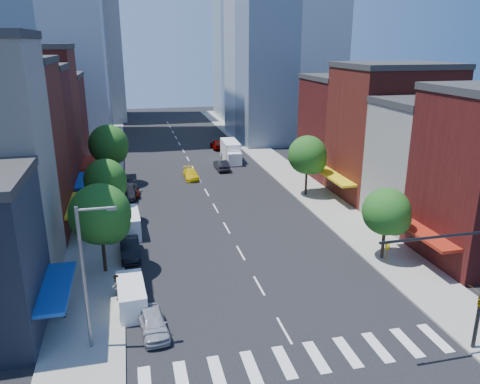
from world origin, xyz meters
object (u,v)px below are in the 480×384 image
(traffic_car_oncoming, at_px, (221,165))
(box_truck, at_px, (231,152))
(pedestrian_far, at_px, (117,287))
(taxi, at_px, (191,174))
(traffic_car_far, at_px, (217,144))
(pedestrian_near, at_px, (64,304))
(parked_car_second, at_px, (130,248))
(cargo_van_far, at_px, (129,224))
(parked_car_front, at_px, (153,323))
(cargo_van_near, at_px, (132,297))
(parked_car_third, at_px, (128,190))
(parked_car_rear, at_px, (128,192))

(traffic_car_oncoming, height_order, box_truck, box_truck)
(pedestrian_far, bearing_deg, taxi, 170.82)
(traffic_car_far, xyz_separation_m, pedestrian_near, (-19.86, -49.17, 0.24))
(parked_car_second, relative_size, box_truck, 0.61)
(cargo_van_far, xyz_separation_m, box_truck, (15.91, 26.37, 0.37))
(parked_car_second, xyz_separation_m, pedestrian_far, (-1.00, -7.21, 0.31))
(parked_car_front, bearing_deg, cargo_van_near, 106.27)
(cargo_van_near, distance_m, taxi, 32.76)
(parked_car_front, bearing_deg, traffic_car_oncoming, 66.74)
(parked_car_third, xyz_separation_m, cargo_van_far, (0.01, -12.24, 0.40))
(parked_car_second, height_order, pedestrian_far, pedestrian_far)
(parked_car_third, distance_m, parked_car_rear, 1.14)
(parked_car_third, xyz_separation_m, cargo_van_near, (0.01, -26.09, 0.28))
(box_truck, bearing_deg, traffic_car_far, 95.93)
(parked_car_front, height_order, traffic_car_far, traffic_car_far)
(parked_car_second, distance_m, cargo_van_near, 8.66)
(cargo_van_near, xyz_separation_m, cargo_van_far, (-0.00, 13.85, 0.12))
(traffic_car_far, height_order, pedestrian_near, pedestrian_near)
(parked_car_front, bearing_deg, traffic_car_far, 69.13)
(parked_car_front, height_order, cargo_van_near, cargo_van_near)
(traffic_car_far, height_order, pedestrian_far, pedestrian_far)
(cargo_van_far, bearing_deg, parked_car_third, 87.85)
(traffic_car_oncoming, bearing_deg, pedestrian_near, 61.84)
(traffic_car_far, xyz_separation_m, pedestrian_far, (-16.43, -47.68, 0.28))
(parked_car_front, relative_size, taxi, 0.92)
(box_truck, bearing_deg, parked_car_rear, -133.41)
(parked_car_rear, distance_m, pedestrian_far, 23.54)
(cargo_van_far, bearing_deg, traffic_car_far, 64.22)
(parked_car_front, bearing_deg, parked_car_third, 86.78)
(parked_car_rear, relative_size, pedestrian_near, 3.12)
(taxi, bearing_deg, parked_car_second, -110.39)
(parked_car_second, height_order, cargo_van_near, cargo_van_near)
(cargo_van_near, bearing_deg, pedestrian_far, 121.52)
(parked_car_second, height_order, parked_car_third, parked_car_second)
(parked_car_second, distance_m, parked_car_rear, 16.31)
(pedestrian_near, bearing_deg, cargo_van_far, -19.49)
(cargo_van_far, relative_size, traffic_car_oncoming, 1.14)
(traffic_car_far, bearing_deg, traffic_car_oncoming, 80.56)
(parked_car_third, distance_m, traffic_car_oncoming, 16.17)
(parked_car_front, xyz_separation_m, parked_car_third, (-1.28, 29.24, -0.03))
(box_truck, bearing_deg, parked_car_front, -105.86)
(parked_car_third, distance_m, cargo_van_near, 26.09)
(taxi, distance_m, box_truck, 11.41)
(box_truck, bearing_deg, pedestrian_near, -114.03)
(pedestrian_near, bearing_deg, cargo_van_near, -91.19)
(parked_car_front, bearing_deg, pedestrian_far, 110.65)
(parked_car_front, relative_size, parked_car_second, 0.89)
(parked_car_rear, height_order, traffic_car_oncoming, parked_car_rear)
(traffic_car_far, bearing_deg, pedestrian_near, 66.88)
(parked_car_second, relative_size, parked_car_third, 0.96)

